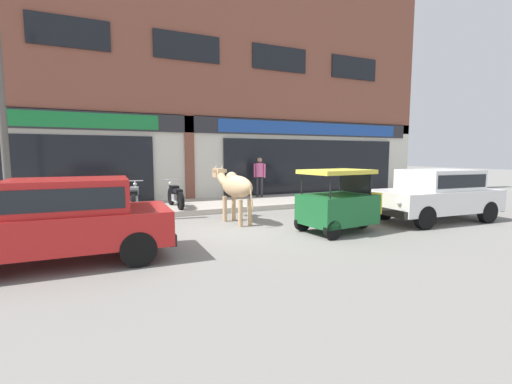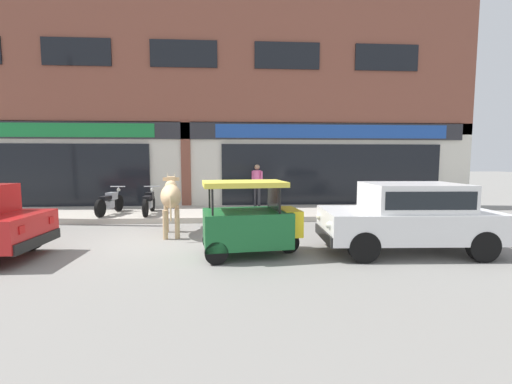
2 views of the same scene
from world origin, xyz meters
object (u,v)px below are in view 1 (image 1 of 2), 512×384
object	(u,v)px
car_0	(437,193)
motorcycle_1	(175,195)
auto_rickshaw	(340,205)
pedestrian	(260,173)
car_1	(66,216)
cow	(235,187)
utility_pole	(1,97)
motorcycle_0	(134,197)

from	to	relation	value
car_0	motorcycle_1	world-z (taller)	car_0
auto_rickshaw	pedestrian	bearing A→B (deg)	84.80
car_0	car_1	xyz separation A→B (m)	(-9.19, -0.10, 0.00)
cow	utility_pole	size ratio (longest dim) A/B	0.34
car_0	auto_rickshaw	world-z (taller)	auto_rickshaw
auto_rickshaw	motorcycle_1	xyz separation A→B (m)	(-3.13, 4.51, -0.11)
motorcycle_0	utility_pole	distance (m)	4.22
cow	car_0	distance (m)	5.69
cow	pedestrian	distance (m)	4.62
cow	auto_rickshaw	size ratio (longest dim) A/B	1.04
cow	pedestrian	bearing A→B (deg)	57.29
car_0	car_1	world-z (taller)	same
motorcycle_0	motorcycle_1	world-z (taller)	same
car_0	car_1	distance (m)	9.20
auto_rickshaw	car_0	bearing A→B (deg)	0.21
cow	auto_rickshaw	bearing A→B (deg)	-46.41
auto_rickshaw	utility_pole	bearing A→B (deg)	152.67
cow	motorcycle_1	size ratio (longest dim) A/B	1.18
motorcycle_0	pedestrian	world-z (taller)	pedestrian
car_0	car_1	bearing A→B (deg)	-179.41
motorcycle_1	pedestrian	size ratio (longest dim) A/B	1.13
utility_pole	motorcycle_0	bearing A→B (deg)	11.72
car_0	motorcycle_0	size ratio (longest dim) A/B	2.03
motorcycle_1	utility_pole	size ratio (longest dim) A/B	0.29
cow	car_0	world-z (taller)	cow
cow	car_0	xyz separation A→B (m)	(5.31, -2.04, -0.19)
cow	motorcycle_0	xyz separation A→B (m)	(-2.44, 2.47, -0.45)
car_0	motorcycle_0	xyz separation A→B (m)	(-7.75, 4.51, -0.26)
car_0	motorcycle_1	size ratio (longest dim) A/B	2.02
pedestrian	utility_pole	size ratio (longest dim) A/B	0.25
auto_rickshaw	pedestrian	world-z (taller)	pedestrian
car_1	utility_pole	xyz separation A→B (m)	(-1.67, 3.96, 2.51)
cow	car_1	distance (m)	4.44
pedestrian	auto_rickshaw	bearing A→B (deg)	-95.20
auto_rickshaw	motorcycle_1	world-z (taller)	auto_rickshaw
car_1	auto_rickshaw	world-z (taller)	auto_rickshaw
car_0	motorcycle_1	distance (m)	7.90
utility_pole	car_0	bearing A→B (deg)	-19.60
car_1	motorcycle_1	distance (m)	5.34
motorcycle_0	motorcycle_1	distance (m)	1.26
auto_rickshaw	pedestrian	xyz separation A→B (m)	(0.54, 5.94, 0.49)
car_1	motorcycle_0	world-z (taller)	car_1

